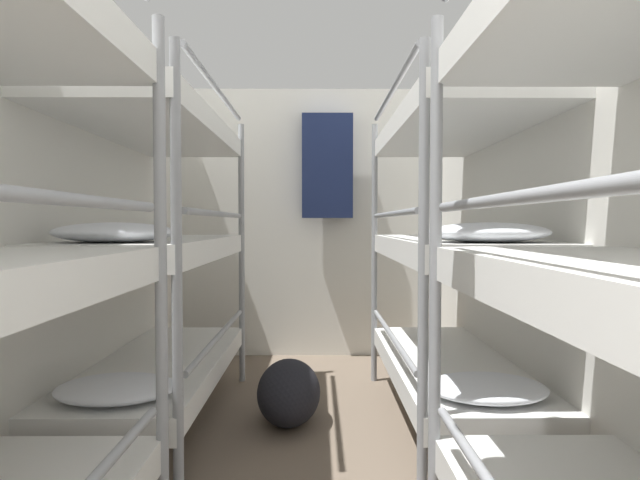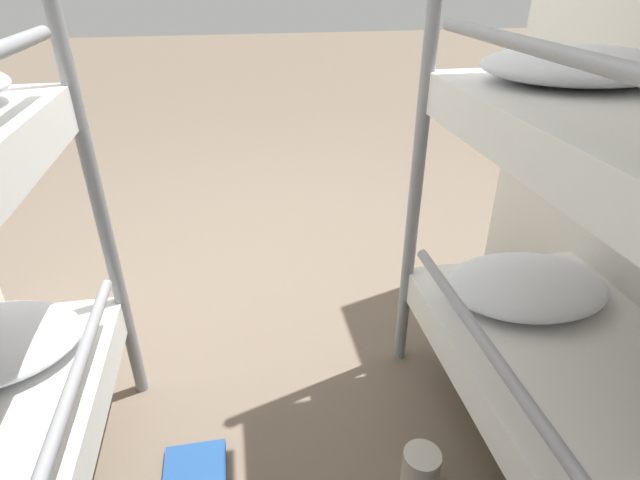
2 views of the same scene
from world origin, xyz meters
TOP-DOWN VIEW (x-y plane):
  - ground_plane at (0.00, 0.00)m, footprint 20.00×20.00m
  - tin_can at (-0.38, 1.14)m, footprint 0.11×0.11m
  - floor_book at (0.29, 0.96)m, footprint 0.19×0.16m

SIDE VIEW (x-z plane):
  - ground_plane at x=0.00m, z-range 0.00..0.00m
  - floor_book at x=0.29m, z-range 0.00..0.02m
  - tin_can at x=-0.38m, z-range 0.00..0.14m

